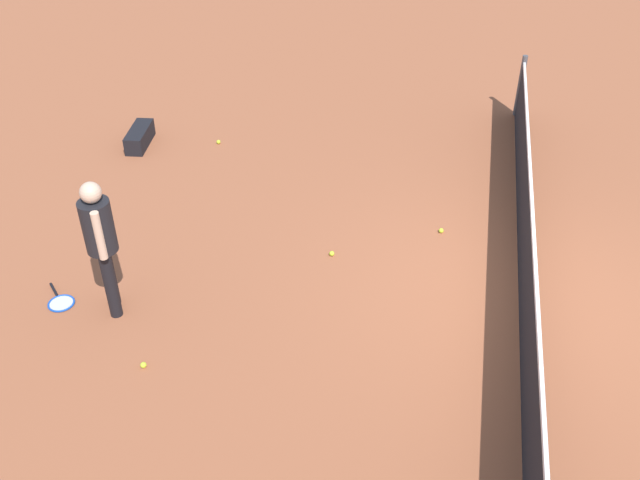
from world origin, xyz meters
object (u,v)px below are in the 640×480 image
object	(u,v)px
tennis_ball_by_net	(218,142)
equipment_bag	(140,136)
tennis_ball_midcourt	(143,365)
tennis_ball_near_player	(441,231)
tennis_racket_near_player	(61,302)
tennis_ball_baseline	(332,254)
player_near_side	(101,238)

from	to	relation	value
tennis_ball_by_net	equipment_bag	distance (m)	1.26
tennis_ball_midcourt	tennis_ball_by_net	bearing A→B (deg)	-170.49
tennis_ball_near_player	tennis_ball_by_net	size ratio (longest dim) A/B	1.00
tennis_racket_near_player	tennis_ball_by_net	bearing A→B (deg)	172.41
tennis_ball_near_player	tennis_ball_baseline	world-z (taller)	same
tennis_ball_by_net	tennis_ball_baseline	xyz separation A→B (m)	(2.58, 2.39, 0.00)
tennis_ball_baseline	tennis_ball_near_player	bearing A→B (deg)	121.21
player_near_side	equipment_bag	xyz separation A→B (m)	(-3.85, -1.36, -0.87)
tennis_ball_baseline	player_near_side	bearing A→B (deg)	-56.09
equipment_bag	tennis_ball_near_player	bearing A→B (deg)	72.93
tennis_ball_midcourt	equipment_bag	distance (m)	5.09
player_near_side	tennis_ball_baseline	bearing A→B (deg)	123.91
tennis_ball_by_net	equipment_bag	xyz separation A→B (m)	(0.26, -1.23, 0.11)
tennis_ball_near_player	tennis_ball_by_net	bearing A→B (deg)	-115.52
equipment_bag	tennis_ball_midcourt	bearing A→B (deg)	23.77
tennis_racket_near_player	equipment_bag	xyz separation A→B (m)	(-3.89, -0.68, 0.13)
tennis_racket_near_player	equipment_bag	size ratio (longest dim) A/B	0.64
equipment_bag	tennis_ball_baseline	bearing A→B (deg)	57.26
player_near_side	tennis_ball_near_player	world-z (taller)	player_near_side
tennis_ball_by_net	tennis_ball_baseline	bearing A→B (deg)	42.76
tennis_ball_baseline	equipment_bag	world-z (taller)	equipment_bag
tennis_racket_near_player	tennis_ball_baseline	world-z (taller)	tennis_ball_baseline
player_near_side	equipment_bag	distance (m)	4.17
tennis_ball_midcourt	equipment_bag	xyz separation A→B (m)	(-4.66, -2.05, 0.11)
equipment_bag	tennis_racket_near_player	bearing A→B (deg)	9.87
tennis_ball_near_player	tennis_ball_by_net	world-z (taller)	same
tennis_ball_near_player	tennis_ball_by_net	distance (m)	4.12
tennis_ball_near_player	equipment_bag	size ratio (longest dim) A/B	0.08
tennis_racket_near_player	tennis_ball_baseline	distance (m)	3.33
tennis_ball_near_player	tennis_ball_baseline	size ratio (longest dim) A/B	1.00
player_near_side	tennis_ball_near_player	distance (m)	4.39
tennis_ball_by_net	tennis_ball_midcourt	distance (m)	4.99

